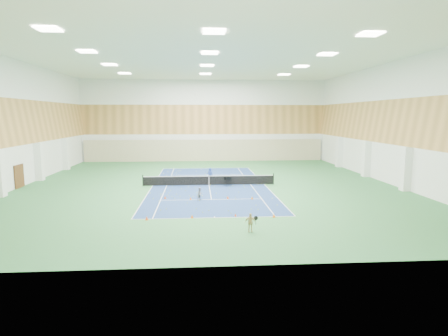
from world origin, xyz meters
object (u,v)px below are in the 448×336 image
object	(u,v)px
coach	(210,176)
child_court	(200,194)
child_apron	(250,222)
tennis_net	(209,180)
ball_cart	(228,181)

from	to	relation	value
coach	child_court	size ratio (longest dim) A/B	1.57
child_apron	child_court	bearing A→B (deg)	112.64
coach	child_apron	world-z (taller)	coach
tennis_net	child_apron	distance (m)	15.18
coach	child_court	xyz separation A→B (m)	(-1.07, -7.16, -0.30)
child_court	coach	bearing A→B (deg)	42.14
coach	child_court	distance (m)	7.25
coach	ball_cart	xyz separation A→B (m)	(1.64, -1.20, -0.36)
coach	child_apron	xyz separation A→B (m)	(1.80, -15.65, -0.26)
child_court	child_apron	world-z (taller)	child_apron
tennis_net	child_court	distance (m)	6.63
child_court	child_apron	size ratio (longest dim) A/B	0.92
child_court	ball_cart	distance (m)	6.55
child_apron	ball_cart	size ratio (longest dim) A/B	1.22
ball_cart	child_court	bearing A→B (deg)	-134.61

